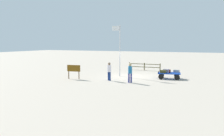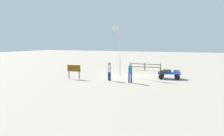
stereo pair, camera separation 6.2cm
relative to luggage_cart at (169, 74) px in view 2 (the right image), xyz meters
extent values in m
plane|color=#BCAC99|center=(3.71, 0.08, -0.44)|extent=(120.00, 120.00, 0.00)
cube|color=#1640B3|center=(-0.02, 0.00, 0.09)|extent=(2.18, 1.45, 0.10)
cube|color=#1640B3|center=(0.93, 0.14, 0.09)|extent=(0.24, 1.10, 0.10)
cylinder|color=black|center=(0.59, 0.69, -0.20)|extent=(0.50, 0.19, 0.49)
cylinder|color=black|center=(0.77, -0.49, -0.20)|extent=(0.50, 0.19, 0.49)
cylinder|color=black|center=(-0.82, 0.48, -0.20)|extent=(0.50, 0.19, 0.49)
cylinder|color=black|center=(-0.64, -0.70, -0.20)|extent=(0.50, 0.19, 0.49)
cube|color=maroon|center=(0.19, -0.13, 0.27)|extent=(0.64, 0.42, 0.25)
cube|color=gray|center=(-0.64, -0.39, 0.27)|extent=(0.56, 0.41, 0.24)
cube|color=#373819|center=(0.47, 0.39, 0.27)|extent=(0.56, 0.39, 0.25)
cube|color=#91889D|center=(0.23, 0.05, 0.30)|extent=(0.58, 0.45, 0.31)
cylinder|color=navy|center=(2.61, 3.32, -0.05)|extent=(0.14, 0.14, 0.79)
cylinder|color=navy|center=(2.78, 3.43, -0.05)|extent=(0.14, 0.14, 0.79)
cylinder|color=#1C649B|center=(2.69, 3.38, 0.65)|extent=(0.46, 0.46, 0.61)
sphere|color=tan|center=(2.69, 3.38, 1.08)|extent=(0.25, 0.25, 0.25)
cylinder|color=navy|center=(4.65, 3.15, -0.05)|extent=(0.14, 0.14, 0.78)
cylinder|color=navy|center=(4.83, 3.07, -0.05)|extent=(0.14, 0.14, 0.78)
cylinder|color=white|center=(4.74, 3.11, 0.64)|extent=(0.46, 0.46, 0.60)
sphere|color=#82664F|center=(4.74, 3.11, 1.06)|extent=(0.25, 0.25, 0.25)
cylinder|color=silver|center=(4.81, 0.32, 2.13)|extent=(0.10, 0.10, 5.14)
cube|color=white|center=(5.26, 0.32, 4.36)|extent=(0.80, 0.05, 0.47)
cylinder|color=#4C3319|center=(7.61, 3.58, -0.09)|extent=(0.08, 0.08, 0.71)
cylinder|color=#4C3319|center=(8.63, 3.73, -0.09)|extent=(0.08, 0.08, 0.71)
cube|color=brown|center=(8.12, 3.66, 0.57)|extent=(1.29, 0.24, 0.60)
cylinder|color=brown|center=(1.85, -5.31, 0.01)|extent=(0.12, 0.12, 0.90)
cylinder|color=brown|center=(3.77, -5.30, 0.01)|extent=(0.12, 0.12, 0.90)
cylinder|color=brown|center=(5.69, -5.29, 0.01)|extent=(0.12, 0.12, 0.90)
cube|color=brown|center=(3.77, -5.30, 0.32)|extent=(3.84, 0.10, 0.08)
cube|color=brown|center=(3.77, -5.30, -0.04)|extent=(3.84, 0.10, 0.08)
camera|label=1|loc=(-3.19, 20.86, 2.94)|focal=35.25mm
camera|label=2|loc=(-3.25, 20.83, 2.94)|focal=35.25mm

